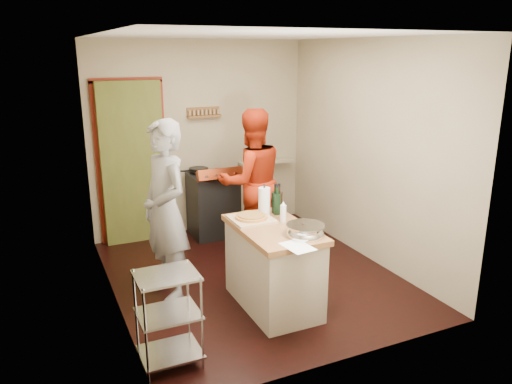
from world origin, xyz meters
TOP-DOWN VIEW (x-y plane):
  - floor at (0.00, 0.00)m, footprint 3.50×3.50m
  - back_wall at (-0.64, 1.78)m, footprint 3.00×0.44m
  - left_wall at (-1.50, 0.00)m, footprint 0.04×3.50m
  - right_wall at (1.50, 0.00)m, footprint 0.04×3.50m
  - ceiling at (0.00, 0.00)m, footprint 3.00×3.50m
  - stove at (0.05, 1.42)m, footprint 0.60×0.63m
  - wire_shelving at (-1.28, -1.20)m, footprint 0.48×0.40m
  - island at (-0.09, -0.69)m, footprint 0.65×1.25m
  - person_stripe at (-0.97, -0.02)m, footprint 0.57×0.74m
  - person_red at (0.30, 0.72)m, footprint 0.89×0.71m

SIDE VIEW (x-z plane):
  - floor at x=0.00m, z-range 0.00..0.00m
  - wire_shelving at x=-1.28m, z-range 0.04..0.84m
  - island at x=-0.09m, z-range -0.12..1.02m
  - stove at x=0.05m, z-range -0.05..0.95m
  - person_red at x=0.30m, z-range 0.00..1.79m
  - person_stripe at x=-0.97m, z-range 0.00..1.83m
  - back_wall at x=-0.64m, z-range -0.17..2.43m
  - left_wall at x=-1.50m, z-range 0.00..2.60m
  - right_wall at x=1.50m, z-range 0.00..2.60m
  - ceiling at x=0.00m, z-range 2.60..2.62m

